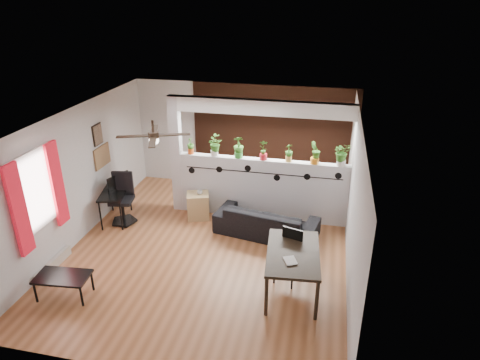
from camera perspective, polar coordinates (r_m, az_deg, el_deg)
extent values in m
cube|color=brown|center=(8.43, -4.23, -9.41)|extent=(6.30, 7.10, 0.10)
cube|color=#B7B7BA|center=(10.48, 0.14, 5.82)|extent=(6.30, 0.04, 2.90)
cube|color=#B7B7BA|center=(5.37, -13.95, -14.61)|extent=(6.30, 0.04, 2.90)
cube|color=#B7B7BA|center=(8.83, -21.06, 0.53)|extent=(0.04, 7.10, 2.90)
cube|color=#B7B7BA|center=(7.50, 15.07, -2.86)|extent=(0.04, 7.10, 2.90)
cube|color=white|center=(7.29, -4.88, 8.56)|extent=(6.30, 7.10, 0.10)
cube|color=#BCBCC1|center=(9.19, 3.03, -1.16)|extent=(3.60, 0.18, 1.35)
cube|color=white|center=(8.58, 3.29, 9.62)|extent=(3.60, 0.18, 0.30)
cube|color=#BCBCC1|center=(9.41, -8.45, 3.35)|extent=(0.22, 0.20, 2.60)
cube|color=brown|center=(10.31, 4.46, 5.42)|extent=(3.90, 0.05, 2.60)
cube|color=black|center=(8.94, 2.99, 0.93)|extent=(3.31, 0.01, 0.02)
cylinder|color=black|center=(9.32, -6.47, 1.27)|extent=(0.14, 0.01, 0.14)
cylinder|color=black|center=(9.12, -2.79, 1.42)|extent=(0.14, 0.01, 0.14)
cylinder|color=black|center=(8.96, 1.04, 1.57)|extent=(0.14, 0.01, 0.14)
cylinder|color=black|center=(8.93, 4.94, 0.29)|extent=(0.14, 0.01, 0.14)
cylinder|color=black|center=(8.85, 8.93, 0.42)|extent=(0.14, 0.01, 0.14)
cylinder|color=black|center=(8.82, 12.98, 0.55)|extent=(0.14, 0.01, 0.14)
cube|color=white|center=(7.84, -25.66, -1.27)|extent=(0.02, 0.95, 1.25)
cube|color=white|center=(7.83, -25.57, -1.29)|extent=(0.04, 1.05, 1.35)
cube|color=red|center=(7.50, -27.40, -3.59)|extent=(0.06, 0.30, 1.55)
cube|color=red|center=(8.21, -23.22, -0.49)|extent=(0.06, 0.30, 1.55)
cube|color=#BCBAB3|center=(8.49, -23.64, -10.25)|extent=(0.08, 1.00, 0.18)
cube|color=olive|center=(9.54, -17.91, 3.02)|extent=(0.03, 0.60, 0.45)
cube|color=#8C7259|center=(9.34, -18.45, 5.77)|extent=(0.03, 0.30, 0.40)
cube|color=black|center=(9.34, -18.47, 5.77)|extent=(0.02, 0.34, 0.44)
cylinder|color=black|center=(7.34, -11.56, 7.03)|extent=(0.04, 0.04, 0.20)
cylinder|color=black|center=(7.38, -11.46, 5.92)|extent=(0.18, 0.18, 0.10)
sphere|color=white|center=(7.41, -11.41, 5.26)|extent=(0.17, 0.17, 0.17)
cube|color=black|center=(7.37, -8.81, 6.00)|extent=(0.55, 0.29, 0.01)
cube|color=black|center=(7.71, -11.34, 6.63)|extent=(0.29, 0.55, 0.01)
cube|color=black|center=(7.42, -14.09, 5.67)|extent=(0.55, 0.29, 0.01)
cube|color=black|center=(7.06, -11.59, 4.99)|extent=(0.29, 0.55, 0.01)
cylinder|color=#C54B17|center=(9.26, -6.58, 3.85)|extent=(0.13, 0.13, 0.12)
imported|color=#215017|center=(9.20, -6.63, 4.88)|extent=(0.15, 0.19, 0.27)
cylinder|color=silver|center=(9.11, -3.43, 3.63)|extent=(0.16, 0.16, 0.12)
imported|color=#215017|center=(9.04, -3.46, 4.88)|extent=(0.29, 0.28, 0.34)
cylinder|color=green|center=(8.99, -0.18, 3.38)|extent=(0.17, 0.17, 0.12)
imported|color=#215017|center=(8.92, -0.19, 4.72)|extent=(0.29, 0.26, 0.37)
cylinder|color=red|center=(8.90, 3.13, 3.12)|extent=(0.15, 0.15, 0.12)
imported|color=#215017|center=(8.83, 3.16, 4.36)|extent=(0.23, 0.19, 0.33)
cylinder|color=gold|center=(8.84, 6.51, 2.85)|extent=(0.13, 0.13, 0.12)
imported|color=#215017|center=(8.78, 6.56, 3.93)|extent=(0.24, 0.23, 0.28)
cylinder|color=orange|center=(8.81, 9.91, 2.56)|extent=(0.17, 0.17, 0.12)
imported|color=#215017|center=(8.73, 10.01, 3.91)|extent=(0.31, 0.29, 0.36)
cylinder|color=silver|center=(8.81, 13.33, 2.26)|extent=(0.18, 0.18, 0.12)
imported|color=#215017|center=(8.73, 13.47, 3.67)|extent=(0.31, 0.28, 0.38)
imported|color=black|center=(8.71, 3.54, -5.57)|extent=(2.07, 1.11, 0.58)
cube|color=#A58757|center=(9.36, -5.60, -3.43)|extent=(0.57, 0.54, 0.57)
imported|color=gray|center=(9.19, -5.38, -1.64)|extent=(0.12, 0.12, 0.09)
cube|color=black|center=(9.43, -16.45, -1.54)|extent=(0.71, 1.04, 0.04)
cylinder|color=black|center=(9.26, -18.09, -4.63)|extent=(0.03, 0.03, 0.65)
cylinder|color=black|center=(9.15, -15.58, -4.66)|extent=(0.03, 0.03, 0.65)
cylinder|color=black|center=(10.00, -16.78, -2.24)|extent=(0.03, 0.03, 0.65)
cylinder|color=black|center=(9.90, -14.45, -2.24)|extent=(0.03, 0.03, 0.65)
imported|color=black|center=(9.50, -16.11, -0.56)|extent=(0.32, 0.16, 0.18)
cylinder|color=black|center=(9.55, -15.18, -5.28)|extent=(0.56, 0.56, 0.04)
cylinder|color=black|center=(9.43, -15.33, -4.02)|extent=(0.07, 0.07, 0.48)
cube|color=black|center=(9.32, -15.51, -2.61)|extent=(0.53, 0.53, 0.08)
cube|color=black|center=(9.37, -15.36, -0.38)|extent=(0.44, 0.14, 0.52)
cube|color=black|center=(7.00, 7.10, -9.69)|extent=(0.95, 1.44, 0.05)
cylinder|color=black|center=(6.70, 3.52, -15.25)|extent=(0.06, 0.06, 0.70)
cylinder|color=black|center=(6.72, 10.19, -15.56)|extent=(0.06, 0.06, 0.70)
cylinder|color=black|center=(7.75, 4.19, -9.19)|extent=(0.06, 0.06, 0.70)
cylinder|color=black|center=(7.76, 9.84, -9.47)|extent=(0.06, 0.06, 0.70)
imported|color=gray|center=(6.73, 5.99, -10.75)|extent=(0.26, 0.29, 0.02)
cube|color=black|center=(7.35, 6.37, -10.38)|extent=(0.48, 0.48, 0.03)
cube|color=black|center=(7.34, 6.99, -8.07)|extent=(0.36, 0.13, 0.48)
cube|color=black|center=(7.40, 4.61, -12.13)|extent=(0.03, 0.03, 0.45)
cube|color=black|center=(7.31, 6.98, -12.81)|extent=(0.03, 0.03, 0.45)
cube|color=black|center=(7.51, 5.71, -9.37)|extent=(0.03, 0.03, 0.93)
cube|color=black|center=(7.42, 8.03, -9.99)|extent=(0.03, 0.03, 0.93)
cube|color=black|center=(7.58, -22.61, -11.82)|extent=(0.89, 0.55, 0.04)
cylinder|color=black|center=(7.75, -25.62, -13.40)|extent=(0.04, 0.04, 0.36)
cylinder|color=black|center=(7.39, -20.38, -14.36)|extent=(0.04, 0.04, 0.36)
cylinder|color=black|center=(8.01, -24.19, -11.79)|extent=(0.04, 0.04, 0.36)
cylinder|color=black|center=(7.67, -19.09, -12.61)|extent=(0.04, 0.04, 0.36)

